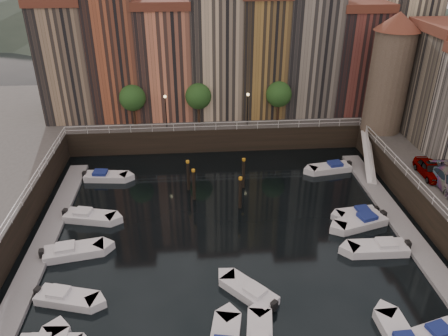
{
  "coord_description": "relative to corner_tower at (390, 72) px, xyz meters",
  "views": [
    {
      "loc": [
        -2.85,
        -33.26,
        23.92
      ],
      "look_at": [
        0.06,
        4.0,
        4.06
      ],
      "focal_mm": 35.0,
      "sensor_mm": 36.0,
      "label": 1
    }
  ],
  "objects": [
    {
      "name": "ground",
      "position": [
        -20.0,
        -14.5,
        -10.19
      ],
      "size": [
        200.0,
        200.0,
        0.0
      ],
      "primitive_type": "plane",
      "color": "black",
      "rests_on": "ground"
    },
    {
      "name": "quay_far",
      "position": [
        -20.0,
        11.5,
        -8.69
      ],
      "size": [
        80.0,
        20.0,
        3.0
      ],
      "primitive_type": "cube",
      "color": "black",
      "rests_on": "ground"
    },
    {
      "name": "dock_left",
      "position": [
        -36.2,
        -15.5,
        -10.02
      ],
      "size": [
        2.0,
        28.0,
        0.35
      ],
      "primitive_type": "cube",
      "color": "gray",
      "rests_on": "ground"
    },
    {
      "name": "dock_right",
      "position": [
        -3.8,
        -15.5,
        -10.02
      ],
      "size": [
        2.0,
        28.0,
        0.35
      ],
      "primitive_type": "cube",
      "color": "gray",
      "rests_on": "ground"
    },
    {
      "name": "far_terrace",
      "position": [
        -16.69,
        9.0,
        0.76
      ],
      "size": [
        48.7,
        10.3,
        17.5
      ],
      "color": "#92785C",
      "rests_on": "quay_far"
    },
    {
      "name": "corner_tower",
      "position": [
        0.0,
        0.0,
        0.0
      ],
      "size": [
        5.2,
        5.2,
        13.8
      ],
      "color": "#6B5B4C",
      "rests_on": "quay_right"
    },
    {
      "name": "promenade_trees",
      "position": [
        -21.33,
        3.7,
        -3.61
      ],
      "size": [
        21.2,
        3.2,
        5.2
      ],
      "color": "black",
      "rests_on": "quay_far"
    },
    {
      "name": "street_lamps",
      "position": [
        -21.0,
        2.7,
        -4.3
      ],
      "size": [
        10.36,
        0.36,
        4.18
      ],
      "color": "black",
      "rests_on": "quay_far"
    },
    {
      "name": "railings",
      "position": [
        -20.0,
        -9.62,
        -6.41
      ],
      "size": [
        36.08,
        34.04,
        0.52
      ],
      "color": "white",
      "rests_on": "ground"
    },
    {
      "name": "gangway",
      "position": [
        -2.9,
        -4.5,
        -8.28
      ],
      "size": [
        2.78,
        8.32,
        3.73
      ],
      "color": "white",
      "rests_on": "ground"
    },
    {
      "name": "mooring_pilings",
      "position": [
        -20.62,
        -8.97,
        -8.54
      ],
      "size": [
        6.21,
        4.3,
        3.78
      ],
      "color": "black",
      "rests_on": "ground"
    },
    {
      "name": "boat_left_1",
      "position": [
        -32.64,
        -23.02,
        -9.82
      ],
      "size": [
        4.9,
        2.86,
        1.1
      ],
      "rotation": [
        0.0,
        0.0,
        -0.27
      ],
      "color": "silver",
      "rests_on": "ground"
    },
    {
      "name": "boat_left_2",
      "position": [
        -33.35,
        -17.59,
        -9.79
      ],
      "size": [
        5.32,
        2.74,
        1.19
      ],
      "rotation": [
        0.0,
        0.0,
        0.18
      ],
      "color": "silver",
      "rests_on": "ground"
    },
    {
      "name": "boat_left_3",
      "position": [
        -33.0,
        -12.42,
        -9.81
      ],
      "size": [
        5.15,
        2.82,
        1.15
      ],
      "rotation": [
        0.0,
        0.0,
        -0.22
      ],
      "color": "silver",
      "rests_on": "ground"
    },
    {
      "name": "boat_left_4",
      "position": [
        -32.73,
        -4.55,
        -9.82
      ],
      "size": [
        4.97,
        2.24,
        1.12
      ],
      "rotation": [
        0.0,
        0.0,
        -0.1
      ],
      "color": "silver",
      "rests_on": "ground"
    },
    {
      "name": "boat_right_0",
      "position": [
        -7.41,
        -28.47,
        -9.84
      ],
      "size": [
        4.73,
        2.77,
        1.06
      ],
      "rotation": [
        0.0,
        0.0,
        3.41
      ],
      "color": "silver",
      "rests_on": "ground"
    },
    {
      "name": "boat_right_1",
      "position": [
        -7.31,
        -19.22,
        -9.79
      ],
      "size": [
        5.25,
        2.0,
        1.2
      ],
      "rotation": [
        0.0,
        0.0,
        3.12
      ],
      "color": "silver",
      "rests_on": "ground"
    },
    {
      "name": "boat_right_2",
      "position": [
        -7.43,
        -15.32,
        -9.79
      ],
      "size": [
        5.31,
        3.21,
        1.19
      ],
      "rotation": [
        0.0,
        0.0,
        3.43
      ],
      "color": "silver",
      "rests_on": "ground"
    },
    {
      "name": "boat_right_3",
      "position": [
        -7.22,
        -13.74,
        -9.87
      ],
      "size": [
        4.22,
        1.96,
        0.95
      ],
      "rotation": [
        0.0,
        0.0,
        3.26
      ],
      "color": "silver",
      "rests_on": "ground"
    },
    {
      "name": "boat_right_4",
      "position": [
        -7.15,
        -4.53,
        -9.81
      ],
      "size": [
        5.08,
        2.54,
        1.14
      ],
      "rotation": [
        0.0,
        0.0,
        3.3
      ],
      "color": "silver",
      "rests_on": "ground"
    },
    {
      "name": "car_a",
      "position": [
        0.14,
        -11.87,
        -6.44
      ],
      "size": [
        1.94,
        4.5,
        1.51
      ],
      "primitive_type": "imported",
      "rotation": [
        0.0,
        0.0,
        -0.04
      ],
      "color": "gray",
      "rests_on": "quay_right"
    },
    {
      "name": "boat_extra_930",
      "position": [
        -19.0,
        -23.48,
        -9.82
      ],
      "size": [
        4.37,
        4.59,
        1.12
      ],
      "rotation": [
        0.0,
        0.0,
        2.3
      ],
      "color": "silver",
      "rests_on": "ground"
    }
  ]
}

